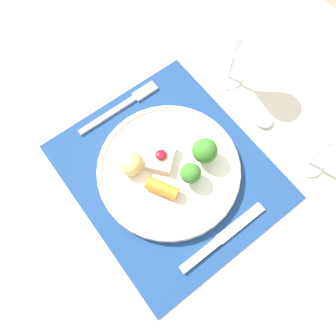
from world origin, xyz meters
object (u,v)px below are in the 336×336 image
at_px(fork, 124,105).
at_px(wine_glass_far, 238,42).
at_px(dinner_plate, 169,168).
at_px(spoon, 255,112).
at_px(knife, 217,242).
at_px(wine_glass_near, 335,139).

distance_m(fork, wine_glass_far, 0.28).
relative_size(dinner_plate, spoon, 1.57).
height_order(knife, spoon, spoon).
distance_m(knife, wine_glass_near, 0.29).
distance_m(dinner_plate, wine_glass_far, 0.29).
xyz_separation_m(spoon, wine_glass_near, (0.16, 0.01, 0.12)).
xyz_separation_m(spoon, wine_glass_far, (-0.11, 0.01, 0.11)).
xyz_separation_m(dinner_plate, fork, (-0.19, 0.02, -0.01)).
distance_m(dinner_plate, knife, 0.17).
bearing_deg(wine_glass_near, fork, -146.77).
bearing_deg(spoon, dinner_plate, -95.32).
height_order(dinner_plate, wine_glass_far, wine_glass_far).
xyz_separation_m(wine_glass_near, wine_glass_far, (-0.27, 0.01, -0.00)).
xyz_separation_m(fork, knife, (0.36, -0.03, 0.00)).
relative_size(knife, spoon, 1.09).
distance_m(knife, wine_glass_far, 0.40).
bearing_deg(wine_glass_far, wine_glass_near, -1.52).
height_order(fork, wine_glass_far, wine_glass_far).
xyz_separation_m(fork, wine_glass_near, (0.35, 0.23, 0.12)).
height_order(spoon, wine_glass_far, wine_glass_far).
bearing_deg(fork, knife, -7.28).
distance_m(spoon, wine_glass_far, 0.16).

